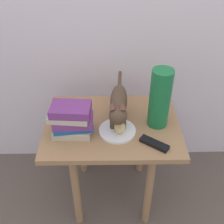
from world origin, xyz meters
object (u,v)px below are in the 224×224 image
object	(u,v)px
green_vase	(160,98)
book_stack	(72,120)
tv_remote	(154,144)
side_table	(112,137)
cat	(119,104)
bread_roll	(120,127)
plate	(117,131)
candle_jar	(82,109)

from	to	relation	value
green_vase	book_stack	bearing A→B (deg)	-170.31
book_stack	tv_remote	size ratio (longest dim) A/B	1.52
side_table	cat	world-z (taller)	cat
side_table	cat	bearing A→B (deg)	4.55
bread_roll	book_stack	bearing A→B (deg)	179.73
side_table	tv_remote	size ratio (longest dim) A/B	4.89
green_vase	side_table	bearing A→B (deg)	-179.62
plate	tv_remote	size ratio (longest dim) A/B	1.30
bread_roll	cat	world-z (taller)	cat
side_table	plate	size ratio (longest dim) A/B	3.76
cat	tv_remote	xyz separation A→B (m)	(0.17, -0.17, -0.12)
plate	green_vase	bearing A→B (deg)	17.45
book_stack	plate	bearing A→B (deg)	2.01
green_vase	tv_remote	size ratio (longest dim) A/B	2.18
candle_jar	tv_remote	bearing A→B (deg)	-34.14
side_table	bread_roll	bearing A→B (deg)	-62.96
book_stack	tv_remote	bearing A→B (deg)	-12.93
cat	candle_jar	distance (m)	0.24
green_vase	candle_jar	xyz separation A→B (m)	(-0.41, 0.08, -0.13)
side_table	tv_remote	distance (m)	0.29
side_table	candle_jar	xyz separation A→B (m)	(-0.17, 0.08, 0.14)
plate	cat	world-z (taller)	cat
plate	candle_jar	bearing A→B (deg)	142.03
bread_roll	green_vase	xyz separation A→B (m)	(0.21, 0.08, 0.12)
bread_roll	green_vase	world-z (taller)	green_vase
side_table	green_vase	distance (m)	0.36
tv_remote	plate	bearing A→B (deg)	-173.68
cat	book_stack	bearing A→B (deg)	-161.93
bread_roll	tv_remote	distance (m)	0.20
plate	bread_roll	world-z (taller)	bread_roll
tv_remote	candle_jar	bearing A→B (deg)	-178.22
side_table	tv_remote	xyz separation A→B (m)	(0.21, -0.17, 0.11)
plate	tv_remote	world-z (taller)	tv_remote
side_table	bread_roll	world-z (taller)	bread_roll
cat	book_stack	world-z (taller)	cat
plate	bread_roll	size ratio (longest dim) A/B	2.44
bread_roll	tv_remote	world-z (taller)	bread_roll
plate	cat	xyz separation A→B (m)	(0.01, 0.07, 0.13)
cat	green_vase	xyz separation A→B (m)	(0.21, -0.00, 0.03)
green_vase	plate	bearing A→B (deg)	-162.55
cat	tv_remote	distance (m)	0.27
bread_roll	book_stack	xyz separation A→B (m)	(-0.24, 0.00, 0.05)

